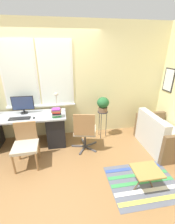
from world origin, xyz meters
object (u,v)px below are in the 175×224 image
at_px(keyboard, 20,118).
at_px(book_stack, 56,112).
at_px(couch_loveseat, 160,136).
at_px(plant_stand, 103,115).
at_px(office_chair_swivel, 85,130).
at_px(desk_lamp, 56,99).
at_px(folding_stool, 146,172).
at_px(potted_plant, 103,104).
at_px(desk_chair_wooden, 26,144).
at_px(monitor, 23,104).
at_px(mouse, 34,118).

distance_m(keyboard, book_stack, 0.77).
distance_m(couch_loveseat, plant_stand, 1.39).
distance_m(book_stack, office_chair_swivel, 0.72).
xyz_separation_m(desk_lamp, folding_stool, (1.34, -1.68, -0.71)).
xyz_separation_m(couch_loveseat, potted_plant, (-1.19, 0.65, 0.61)).
bearing_deg(keyboard, desk_chair_wooden, -70.65).
bearing_deg(plant_stand, book_stack, -168.29).
distance_m(monitor, potted_plant, 1.82).
height_order(keyboard, folding_stool, keyboard).
bearing_deg(keyboard, folding_stool, -34.15).
bearing_deg(desk_chair_wooden, couch_loveseat, -0.93).
relative_size(book_stack, office_chair_swivel, 0.24).
relative_size(plant_stand, folding_stool, 1.66).
bearing_deg(keyboard, couch_loveseat, -8.32).
xyz_separation_m(monitor, potted_plant, (1.82, -0.10, -0.06)).
relative_size(monitor, desk_lamp, 1.01).
xyz_separation_m(monitor, office_chair_swivel, (1.31, -0.56, -0.48)).
xyz_separation_m(desk_lamp, plant_stand, (1.07, -0.04, -0.46)).
bearing_deg(plant_stand, folding_stool, -80.65).
distance_m(monitor, couch_loveseat, 3.17).
bearing_deg(desk_lamp, monitor, 174.94).
distance_m(plant_stand, potted_plant, 0.29).
bearing_deg(desk_lamp, potted_plant, -2.05).
bearing_deg(potted_plant, couch_loveseat, -28.76).
bearing_deg(couch_loveseat, office_chair_swivel, 83.27).
relative_size(office_chair_swivel, plant_stand, 1.31).
height_order(desk_lamp, plant_stand, desk_lamp).
bearing_deg(folding_stool, potted_plant, 99.35).
height_order(desk_chair_wooden, folding_stool, desk_chair_wooden).
relative_size(keyboard, desk_chair_wooden, 0.52).
bearing_deg(desk_chair_wooden, book_stack, 37.07).
height_order(desk_lamp, couch_loveseat, desk_lamp).
bearing_deg(mouse, keyboard, 176.01).
relative_size(keyboard, book_stack, 1.93).
relative_size(keyboard, mouse, 6.68).
height_order(book_stack, folding_stool, book_stack).
bearing_deg(keyboard, desk_lamp, 17.55).
bearing_deg(plant_stand, office_chair_swivel, -138.41).
xyz_separation_m(desk_chair_wooden, couch_loveseat, (2.86, 0.05, -0.17)).
xyz_separation_m(book_stack, office_chair_swivel, (0.58, -0.23, -0.37)).
bearing_deg(plant_stand, keyboard, -173.61).
bearing_deg(couch_loveseat, folding_stool, 137.41).
distance_m(desk_lamp, book_stack, 0.35).
bearing_deg(keyboard, potted_plant, 6.39).
bearing_deg(desk_lamp, couch_loveseat, -16.97).
distance_m(office_chair_swivel, couch_loveseat, 1.72).
bearing_deg(desk_chair_wooden, plant_stand, 20.80).
height_order(mouse, plant_stand, mouse).
bearing_deg(desk_lamp, desk_chair_wooden, -129.03).
bearing_deg(potted_plant, monitor, 176.71).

